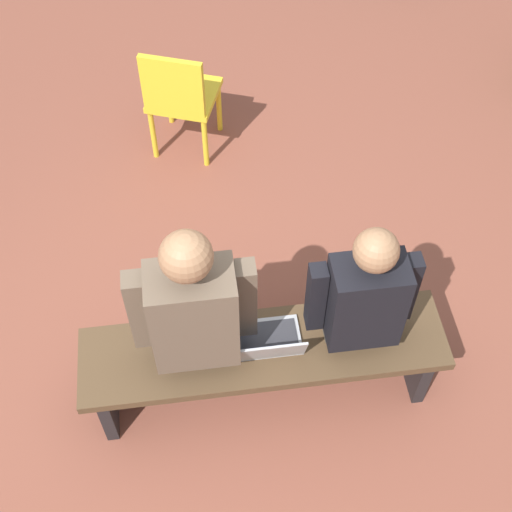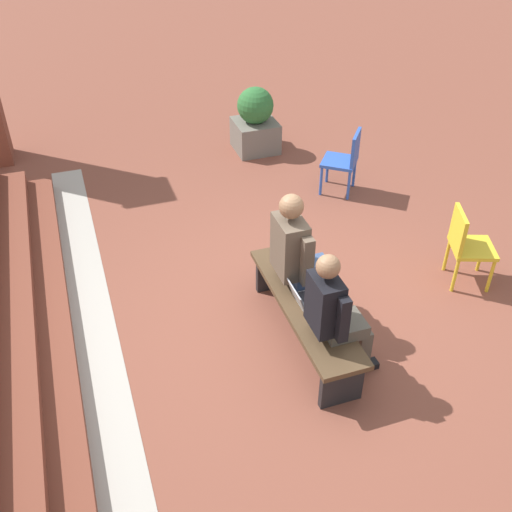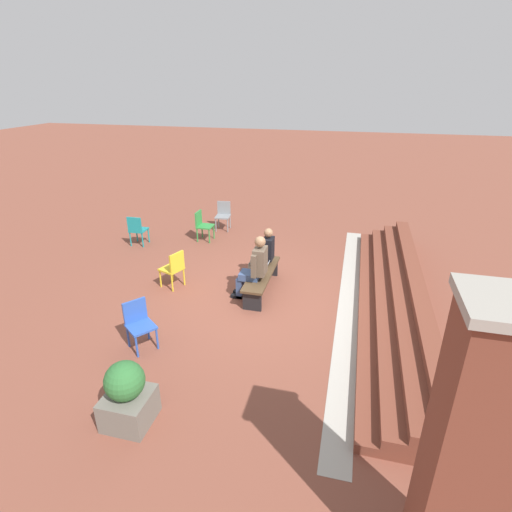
{
  "view_description": "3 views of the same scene",
  "coord_description": "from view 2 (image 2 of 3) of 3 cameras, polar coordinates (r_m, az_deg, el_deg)",
  "views": [
    {
      "loc": [
        -0.04,
        1.72,
        3.47
      ],
      "look_at": [
        -0.28,
        -0.14,
        1.03
      ],
      "focal_mm": 50.0,
      "sensor_mm": 36.0,
      "label": 1
    },
    {
      "loc": [
        -4.03,
        1.72,
        3.96
      ],
      "look_at": [
        -0.02,
        0.34,
        0.85
      ],
      "focal_mm": 42.0,
      "sensor_mm": 36.0,
      "label": 2
    },
    {
      "loc": [
        7.07,
        1.72,
        4.2
      ],
      "look_at": [
        0.2,
        -0.02,
        1.05
      ],
      "focal_mm": 28.0,
      "sensor_mm": 36.0,
      "label": 3
    }
  ],
  "objects": [
    {
      "name": "laptop",
      "position": [
        5.36,
        4.73,
        -4.16
      ],
      "size": [
        0.32,
        0.29,
        0.21
      ],
      "color": "#9EA0A5",
      "rests_on": "bench"
    },
    {
      "name": "plastic_chair_far_left",
      "position": [
        6.43,
        19.39,
        1.18
      ],
      "size": [
        0.54,
        0.54,
        0.84
      ],
      "color": "gold",
      "rests_on": "ground"
    },
    {
      "name": "concrete_strip",
      "position": [
        5.44,
        -14.17,
        -11.95
      ],
      "size": [
        8.23,
        0.4,
        0.01
      ],
      "primitive_type": "cube",
      "color": "#A8A399",
      "rests_on": "ground"
    },
    {
      "name": "ground_plane",
      "position": [
        5.91,
        3.11,
        -5.93
      ],
      "size": [
        60.0,
        60.0,
        0.0
      ],
      "primitive_type": "plane",
      "color": "brown"
    },
    {
      "name": "person_student",
      "position": [
        4.97,
        7.55,
        -5.29
      ],
      "size": [
        0.5,
        0.64,
        1.28
      ],
      "color": "#4C473D",
      "rests_on": "ground"
    },
    {
      "name": "planter",
      "position": [
        8.81,
        -0.06,
        12.67
      ],
      "size": [
        0.6,
        0.6,
        0.94
      ],
      "color": "#6B665B",
      "rests_on": "ground"
    },
    {
      "name": "bench",
      "position": [
        5.47,
        4.67,
        -5.13
      ],
      "size": [
        1.8,
        0.44,
        0.45
      ],
      "color": "#4C3823",
      "rests_on": "ground"
    },
    {
      "name": "plastic_chair_near_bench_left",
      "position": [
        7.76,
        8.53,
        9.21
      ],
      "size": [
        0.59,
        0.59,
        0.84
      ],
      "color": "#2D56B7",
      "rests_on": "ground"
    },
    {
      "name": "person_adult",
      "position": [
        5.48,
        4.25,
        0.09
      ],
      "size": [
        0.57,
        0.72,
        1.39
      ],
      "color": "#384C75",
      "rests_on": "ground"
    }
  ]
}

